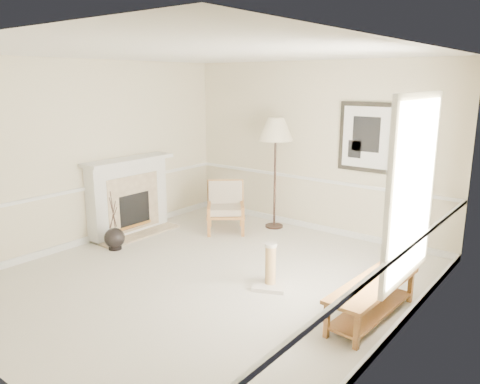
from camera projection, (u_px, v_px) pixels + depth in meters
name	position (u px, v px, depth m)	size (l,w,h in m)	color
ground	(208.00, 278.00, 6.26)	(5.50, 5.50, 0.00)	silver
room	(218.00, 139.00, 5.80)	(5.04, 5.54, 2.92)	beige
fireplace	(129.00, 197.00, 7.97)	(0.64, 1.64, 1.31)	white
floor_vase	(115.00, 239.00, 7.28)	(0.32, 0.32, 0.94)	black
armchair	(226.00, 204.00, 8.18)	(0.94, 0.94, 0.86)	olive
floor_lamp	(276.00, 132.00, 8.03)	(0.69, 0.69, 1.95)	black
bench	(372.00, 295.00, 5.14)	(0.52, 1.49, 0.42)	olive
scratching_post	(270.00, 273.00, 5.94)	(0.55, 0.55, 0.59)	silver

